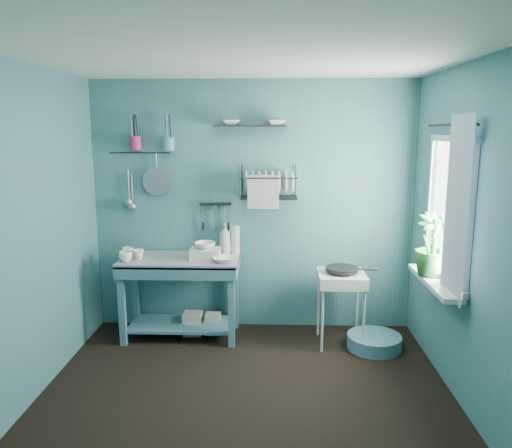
{
  "coord_description": "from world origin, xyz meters",
  "views": [
    {
      "loc": [
        0.19,
        -3.45,
        2.02
      ],
      "look_at": [
        0.05,
        0.85,
        1.2
      ],
      "focal_mm": 35.0,
      "sensor_mm": 36.0,
      "label": 1
    }
  ],
  "objects_px": {
    "work_counter": "(181,297)",
    "potted_plant": "(432,245)",
    "mug_mid": "(139,254)",
    "soap_bottle": "(225,239)",
    "frying_pan": "(342,269)",
    "dish_rack": "(269,182)",
    "mug_left": "(126,257)",
    "wash_tub": "(205,253)",
    "colander": "(157,181)",
    "utensil_cup_teal": "(169,144)",
    "mug_right": "(128,252)",
    "water_bottle": "(235,239)",
    "hotplate_stand": "(340,308)",
    "storage_tin_small": "(213,323)",
    "utensil_cup_magenta": "(135,143)",
    "storage_tin_large": "(193,323)",
    "floor_basin": "(374,342)"
  },
  "relations": [
    {
      "from": "mug_mid",
      "to": "mug_right",
      "type": "distance_m",
      "value": 0.13
    },
    {
      "from": "wash_tub",
      "to": "frying_pan",
      "type": "xyz_separation_m",
      "value": [
        1.29,
        -0.1,
        -0.11
      ]
    },
    {
      "from": "potted_plant",
      "to": "utensil_cup_magenta",
      "type": "bearing_deg",
      "value": 162.12
    },
    {
      "from": "potted_plant",
      "to": "floor_basin",
      "type": "bearing_deg",
      "value": 132.07
    },
    {
      "from": "colander",
      "to": "utensil_cup_magenta",
      "type": "bearing_deg",
      "value": -171.04
    },
    {
      "from": "storage_tin_large",
      "to": "storage_tin_small",
      "type": "height_order",
      "value": "storage_tin_large"
    },
    {
      "from": "mug_left",
      "to": "dish_rack",
      "type": "bearing_deg",
      "value": 14.61
    },
    {
      "from": "mug_right",
      "to": "frying_pan",
      "type": "distance_m",
      "value": 2.05
    },
    {
      "from": "work_counter",
      "to": "utensil_cup_teal",
      "type": "height_order",
      "value": "utensil_cup_teal"
    },
    {
      "from": "hotplate_stand",
      "to": "work_counter",
      "type": "bearing_deg",
      "value": 167.61
    },
    {
      "from": "frying_pan",
      "to": "dish_rack",
      "type": "relative_size",
      "value": 0.55
    },
    {
      "from": "mug_left",
      "to": "water_bottle",
      "type": "bearing_deg",
      "value": 20.81
    },
    {
      "from": "floor_basin",
      "to": "utensil_cup_magenta",
      "type": "bearing_deg",
      "value": 168.52
    },
    {
      "from": "mug_mid",
      "to": "soap_bottle",
      "type": "distance_m",
      "value": 0.85
    },
    {
      "from": "work_counter",
      "to": "mug_mid",
      "type": "bearing_deg",
      "value": -179.29
    },
    {
      "from": "utensil_cup_teal",
      "to": "potted_plant",
      "type": "relative_size",
      "value": 0.25
    },
    {
      "from": "utensil_cup_magenta",
      "to": "hotplate_stand",
      "type": "bearing_deg",
      "value": -10.26
    },
    {
      "from": "mug_left",
      "to": "wash_tub",
      "type": "bearing_deg",
      "value": 10.86
    },
    {
      "from": "mug_right",
      "to": "utensil_cup_teal",
      "type": "bearing_deg",
      "value": 32.22
    },
    {
      "from": "floor_basin",
      "to": "dish_rack",
      "type": "bearing_deg",
      "value": 157.32
    },
    {
      "from": "work_counter",
      "to": "utensil_cup_teal",
      "type": "relative_size",
      "value": 8.68
    },
    {
      "from": "work_counter",
      "to": "mug_left",
      "type": "height_order",
      "value": "mug_left"
    },
    {
      "from": "work_counter",
      "to": "mug_right",
      "type": "distance_m",
      "value": 0.67
    },
    {
      "from": "mug_left",
      "to": "colander",
      "type": "height_order",
      "value": "colander"
    },
    {
      "from": "water_bottle",
      "to": "hotplate_stand",
      "type": "relative_size",
      "value": 0.4
    },
    {
      "from": "utensil_cup_magenta",
      "to": "mug_left",
      "type": "bearing_deg",
      "value": -94.46
    },
    {
      "from": "mug_left",
      "to": "soap_bottle",
      "type": "xyz_separation_m",
      "value": [
        0.9,
        0.36,
        0.1
      ]
    },
    {
      "from": "storage_tin_large",
      "to": "dish_rack",
      "type": "bearing_deg",
      "value": 10.35
    },
    {
      "from": "utensil_cup_magenta",
      "to": "utensil_cup_teal",
      "type": "height_order",
      "value": "utensil_cup_magenta"
    },
    {
      "from": "wash_tub",
      "to": "frying_pan",
      "type": "relative_size",
      "value": 0.93
    },
    {
      "from": "storage_tin_small",
      "to": "utensil_cup_teal",
      "type": "bearing_deg",
      "value": 159.61
    },
    {
      "from": "colander",
      "to": "potted_plant",
      "type": "relative_size",
      "value": 0.54
    },
    {
      "from": "work_counter",
      "to": "utensil_cup_magenta",
      "type": "bearing_deg",
      "value": 143.87
    },
    {
      "from": "water_bottle",
      "to": "utensil_cup_teal",
      "type": "bearing_deg",
      "value": 178.45
    },
    {
      "from": "work_counter",
      "to": "potted_plant",
      "type": "height_order",
      "value": "potted_plant"
    },
    {
      "from": "soap_bottle",
      "to": "water_bottle",
      "type": "height_order",
      "value": "soap_bottle"
    },
    {
      "from": "utensil_cup_teal",
      "to": "colander",
      "type": "xyz_separation_m",
      "value": [
        -0.14,
        0.03,
        -0.36
      ]
    },
    {
      "from": "wash_tub",
      "to": "storage_tin_large",
      "type": "bearing_deg",
      "value": 154.98
    },
    {
      "from": "frying_pan",
      "to": "colander",
      "type": "relative_size",
      "value": 1.07
    },
    {
      "from": "mug_left",
      "to": "hotplate_stand",
      "type": "bearing_deg",
      "value": 1.06
    },
    {
      "from": "frying_pan",
      "to": "utensil_cup_teal",
      "type": "bearing_deg",
      "value": 167.79
    },
    {
      "from": "frying_pan",
      "to": "utensil_cup_teal",
      "type": "relative_size",
      "value": 2.31
    },
    {
      "from": "dish_rack",
      "to": "potted_plant",
      "type": "height_order",
      "value": "dish_rack"
    },
    {
      "from": "colander",
      "to": "storage_tin_large",
      "type": "distance_m",
      "value": 1.47
    },
    {
      "from": "work_counter",
      "to": "dish_rack",
      "type": "height_order",
      "value": "dish_rack"
    },
    {
      "from": "soap_bottle",
      "to": "frying_pan",
      "type": "height_order",
      "value": "soap_bottle"
    },
    {
      "from": "utensil_cup_magenta",
      "to": "utensil_cup_teal",
      "type": "relative_size",
      "value": 1.0
    },
    {
      "from": "wash_tub",
      "to": "utensil_cup_teal",
      "type": "distance_m",
      "value": 1.12
    },
    {
      "from": "frying_pan",
      "to": "hotplate_stand",
      "type": "bearing_deg",
      "value": 0.0
    },
    {
      "from": "frying_pan",
      "to": "dish_rack",
      "type": "distance_m",
      "value": 1.08
    }
  ]
}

